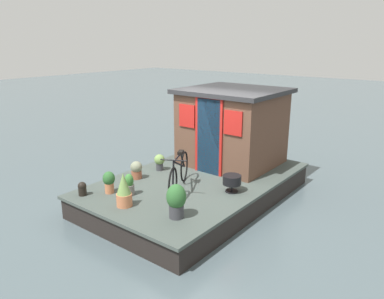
% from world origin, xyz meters
% --- Properties ---
extents(ground_plane, '(60.00, 60.00, 0.00)m').
position_xyz_m(ground_plane, '(0.00, 0.00, 0.00)').
color(ground_plane, '#4C5B60').
extents(houseboat_deck, '(4.95, 3.08, 0.49)m').
position_xyz_m(houseboat_deck, '(0.00, 0.00, 0.25)').
color(houseboat_deck, '#424C47').
rests_on(houseboat_deck, ground_plane).
extents(houseboat_cabin, '(2.12, 2.26, 1.82)m').
position_xyz_m(houseboat_cabin, '(1.36, 0.00, 1.41)').
color(houseboat_cabin, brown).
rests_on(houseboat_cabin, houseboat_deck).
extents(bicycle, '(1.51, 0.83, 0.78)m').
position_xyz_m(bicycle, '(-0.77, -0.12, 0.86)').
color(bicycle, black).
rests_on(bicycle, houseboat_deck).
extents(potted_plant_rosemary, '(0.19, 0.19, 0.43)m').
position_xyz_m(potted_plant_rosemary, '(-1.55, 0.49, 0.70)').
color(potted_plant_rosemary, slate).
rests_on(potted_plant_rosemary, houseboat_deck).
extents(potted_plant_fern, '(0.34, 0.34, 0.60)m').
position_xyz_m(potted_plant_fern, '(-1.72, -0.86, 0.81)').
color(potted_plant_fern, '#38383D').
rests_on(potted_plant_fern, houseboat_deck).
extents(potted_plant_lavender, '(0.24, 0.24, 0.38)m').
position_xyz_m(potted_plant_lavender, '(-0.13, 1.01, 0.71)').
color(potted_plant_lavender, '#38383D').
rests_on(potted_plant_lavender, houseboat_deck).
extents(potted_plant_basil, '(0.29, 0.29, 0.63)m').
position_xyz_m(potted_plant_basil, '(-1.96, 0.18, 0.79)').
color(potted_plant_basil, '#C6754C').
rests_on(potted_plant_basil, houseboat_deck).
extents(potted_plant_thyme, '(0.26, 0.26, 0.39)m').
position_xyz_m(potted_plant_thyme, '(-0.84, 1.04, 0.69)').
color(potted_plant_thyme, '#935138').
rests_on(potted_plant_thyme, houseboat_deck).
extents(potted_plant_mint, '(0.24, 0.24, 0.44)m').
position_xyz_m(potted_plant_mint, '(-1.73, 0.87, 0.74)').
color(potted_plant_mint, '#C6754C').
rests_on(potted_plant_mint, houseboat_deck).
extents(charcoal_grill, '(0.37, 0.37, 0.35)m').
position_xyz_m(charcoal_grill, '(-0.19, -1.00, 0.73)').
color(charcoal_grill, black).
rests_on(charcoal_grill, houseboat_deck).
extents(mooring_bollard, '(0.16, 0.16, 0.27)m').
position_xyz_m(mooring_bollard, '(-2.14, 1.19, 0.63)').
color(mooring_bollard, black).
rests_on(mooring_bollard, houseboat_deck).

